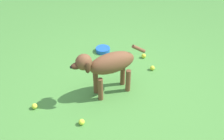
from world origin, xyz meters
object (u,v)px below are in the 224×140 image
object	(u,v)px
tennis_ball_0	(144,56)
tennis_ball_3	(35,106)
tennis_ball_1	(82,122)
tennis_ball_2	(152,68)
dog	(108,65)
water_bowl	(103,50)

from	to	relation	value
tennis_ball_0	tennis_ball_3	world-z (taller)	same
tennis_ball_1	tennis_ball_2	xyz separation A→B (m)	(-1.12, 0.74, 0.00)
tennis_ball_1	tennis_ball_3	distance (m)	0.62
tennis_ball_1	dog	bearing A→B (deg)	160.44
tennis_ball_2	water_bowl	distance (m)	0.86
dog	tennis_ball_2	xyz separation A→B (m)	(-0.56, 0.54, -0.39)
tennis_ball_2	tennis_ball_3	distance (m)	1.65
dog	tennis_ball_2	bearing A→B (deg)	-168.19
dog	tennis_ball_1	xyz separation A→B (m)	(0.56, -0.20, -0.39)
tennis_ball_1	tennis_ball_0	bearing A→B (deg)	156.94
tennis_ball_1	tennis_ball_3	bearing A→B (deg)	-104.55
dog	tennis_ball_0	xyz separation A→B (m)	(-0.85, 0.40, -0.39)
water_bowl	dog	bearing A→B (deg)	14.02
tennis_ball_0	tennis_ball_3	distance (m)	1.74
dog	tennis_ball_3	bearing A→B (deg)	-7.68
tennis_ball_1	tennis_ball_2	world-z (taller)	same
dog	water_bowl	distance (m)	1.05
tennis_ball_1	water_bowl	bearing A→B (deg)	-178.62
tennis_ball_1	tennis_ball_3	size ratio (longest dim) A/B	1.00
tennis_ball_3	water_bowl	size ratio (longest dim) A/B	0.30
dog	tennis_ball_1	world-z (taller)	dog
water_bowl	tennis_ball_0	bearing A→B (deg)	82.14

